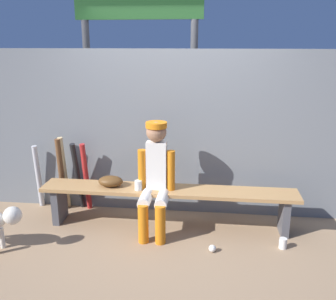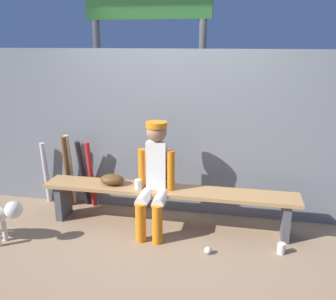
{
  "view_description": "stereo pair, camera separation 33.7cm",
  "coord_description": "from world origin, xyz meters",
  "px_view_note": "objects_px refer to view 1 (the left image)",
  "views": [
    {
      "loc": [
        0.46,
        -3.93,
        2.06
      ],
      "look_at": [
        0.0,
        0.0,
        0.91
      ],
      "focal_mm": 40.72,
      "sensor_mm": 36.0,
      "label": 1
    },
    {
      "loc": [
        0.8,
        -3.88,
        2.06
      ],
      "look_at": [
        0.0,
        0.0,
        0.91
      ],
      "focal_mm": 40.72,
      "sensor_mm": 36.0,
      "label": 2
    }
  ],
  "objects_px": {
    "bat_aluminum_black": "(78,176)",
    "baseball": "(212,248)",
    "player_seated": "(155,175)",
    "baseball_glove": "(111,181)",
    "scoreboard": "(143,17)",
    "bat_wood_natural": "(64,173)",
    "cup_on_ground": "(283,243)",
    "bat_aluminum_silver": "(38,176)",
    "bat_aluminum_red": "(86,177)",
    "dugout_bench": "(168,197)",
    "bat_wood_dark": "(61,175)",
    "cup_on_bench": "(138,185)"
  },
  "relations": [
    {
      "from": "bat_aluminum_red",
      "to": "cup_on_bench",
      "type": "distance_m",
      "value": 0.83
    },
    {
      "from": "bat_wood_natural",
      "to": "bat_wood_dark",
      "type": "height_order",
      "value": "bat_wood_natural"
    },
    {
      "from": "baseball_glove",
      "to": "bat_wood_dark",
      "type": "distance_m",
      "value": 0.77
    },
    {
      "from": "bat_wood_natural",
      "to": "cup_on_bench",
      "type": "xyz_separation_m",
      "value": [
        1.02,
        -0.42,
        0.05
      ]
    },
    {
      "from": "player_seated",
      "to": "bat_wood_natural",
      "type": "relative_size",
      "value": 1.31
    },
    {
      "from": "player_seated",
      "to": "scoreboard",
      "type": "xyz_separation_m",
      "value": [
        -0.36,
        1.44,
        1.68
      ]
    },
    {
      "from": "baseball_glove",
      "to": "bat_wood_natural",
      "type": "relative_size",
      "value": 0.3
    },
    {
      "from": "bat_wood_natural",
      "to": "bat_wood_dark",
      "type": "relative_size",
      "value": 1.01
    },
    {
      "from": "bat_aluminum_silver",
      "to": "baseball",
      "type": "bearing_deg",
      "value": -21.12
    },
    {
      "from": "cup_on_bench",
      "to": "cup_on_ground",
      "type": "bearing_deg",
      "value": -9.72
    },
    {
      "from": "dugout_bench",
      "to": "cup_on_ground",
      "type": "distance_m",
      "value": 1.31
    },
    {
      "from": "dugout_bench",
      "to": "baseball_glove",
      "type": "height_order",
      "value": "baseball_glove"
    },
    {
      "from": "baseball_glove",
      "to": "scoreboard",
      "type": "bearing_deg",
      "value": 82.86
    },
    {
      "from": "player_seated",
      "to": "bat_aluminum_silver",
      "type": "xyz_separation_m",
      "value": [
        -1.56,
        0.47,
        -0.25
      ]
    },
    {
      "from": "dugout_bench",
      "to": "bat_aluminum_black",
      "type": "relative_size",
      "value": 3.22
    },
    {
      "from": "baseball",
      "to": "cup_on_ground",
      "type": "distance_m",
      "value": 0.73
    },
    {
      "from": "bat_aluminum_black",
      "to": "bat_aluminum_silver",
      "type": "bearing_deg",
      "value": 176.33
    },
    {
      "from": "dugout_bench",
      "to": "bat_wood_dark",
      "type": "height_order",
      "value": "bat_wood_dark"
    },
    {
      "from": "bat_aluminum_black",
      "to": "dugout_bench",
      "type": "bearing_deg",
      "value": -15.58
    },
    {
      "from": "baseball_glove",
      "to": "bat_aluminum_red",
      "type": "height_order",
      "value": "bat_aluminum_red"
    },
    {
      "from": "cup_on_ground",
      "to": "cup_on_bench",
      "type": "relative_size",
      "value": 1.0
    },
    {
      "from": "bat_aluminum_red",
      "to": "cup_on_ground",
      "type": "height_order",
      "value": "bat_aluminum_red"
    },
    {
      "from": "bat_aluminum_red",
      "to": "baseball",
      "type": "xyz_separation_m",
      "value": [
        1.56,
        -0.81,
        -0.4
      ]
    },
    {
      "from": "bat_aluminum_silver",
      "to": "baseball",
      "type": "relative_size",
      "value": 10.99
    },
    {
      "from": "bat_wood_natural",
      "to": "bat_aluminum_black",
      "type": "bearing_deg",
      "value": -8.82
    },
    {
      "from": "player_seated",
      "to": "bat_aluminum_red",
      "type": "height_order",
      "value": "player_seated"
    },
    {
      "from": "player_seated",
      "to": "baseball",
      "type": "bearing_deg",
      "value": -31.11
    },
    {
      "from": "bat_aluminum_black",
      "to": "baseball",
      "type": "height_order",
      "value": "bat_aluminum_black"
    },
    {
      "from": "dugout_bench",
      "to": "scoreboard",
      "type": "xyz_separation_m",
      "value": [
        -0.49,
        1.33,
        1.98
      ]
    },
    {
      "from": "bat_aluminum_black",
      "to": "baseball",
      "type": "xyz_separation_m",
      "value": [
        1.67,
        -0.81,
        -0.41
      ]
    },
    {
      "from": "baseball_glove",
      "to": "bat_wood_natural",
      "type": "distance_m",
      "value": 0.77
    },
    {
      "from": "bat_wood_natural",
      "to": "baseball",
      "type": "height_order",
      "value": "bat_wood_natural"
    },
    {
      "from": "bat_wood_dark",
      "to": "cup_on_ground",
      "type": "relative_size",
      "value": 8.41
    },
    {
      "from": "player_seated",
      "to": "bat_wood_dark",
      "type": "relative_size",
      "value": 1.32
    },
    {
      "from": "bat_aluminum_black",
      "to": "bat_aluminum_silver",
      "type": "height_order",
      "value": "bat_aluminum_black"
    },
    {
      "from": "bat_aluminum_black",
      "to": "cup_on_bench",
      "type": "distance_m",
      "value": 0.93
    },
    {
      "from": "bat_aluminum_black",
      "to": "bat_wood_dark",
      "type": "xyz_separation_m",
      "value": [
        -0.2,
        -0.02,
        0.02
      ]
    },
    {
      "from": "dugout_bench",
      "to": "bat_aluminum_silver",
      "type": "height_order",
      "value": "bat_aluminum_silver"
    },
    {
      "from": "baseball",
      "to": "bat_wood_natural",
      "type": "bearing_deg",
      "value": 155.49
    },
    {
      "from": "baseball",
      "to": "cup_on_bench",
      "type": "xyz_separation_m",
      "value": [
        -0.83,
        0.42,
        0.48
      ]
    },
    {
      "from": "baseball",
      "to": "bat_aluminum_black",
      "type": "bearing_deg",
      "value": 153.96
    },
    {
      "from": "bat_wood_dark",
      "to": "bat_aluminum_silver",
      "type": "height_order",
      "value": "bat_wood_dark"
    },
    {
      "from": "bat_aluminum_black",
      "to": "baseball",
      "type": "distance_m",
      "value": 1.9
    },
    {
      "from": "dugout_bench",
      "to": "bat_wood_natural",
      "type": "xyz_separation_m",
      "value": [
        -1.34,
        0.35,
        0.1
      ]
    },
    {
      "from": "player_seated",
      "to": "cup_on_bench",
      "type": "distance_m",
      "value": 0.25
    },
    {
      "from": "baseball_glove",
      "to": "bat_wood_natural",
      "type": "height_order",
      "value": "bat_wood_natural"
    },
    {
      "from": "bat_wood_natural",
      "to": "scoreboard",
      "type": "relative_size",
      "value": 0.28
    },
    {
      "from": "dugout_bench",
      "to": "player_seated",
      "type": "relative_size",
      "value": 2.35
    },
    {
      "from": "bat_wood_natural",
      "to": "cup_on_ground",
      "type": "relative_size",
      "value": 8.5
    },
    {
      "from": "dugout_bench",
      "to": "baseball",
      "type": "bearing_deg",
      "value": -44.01
    }
  ]
}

